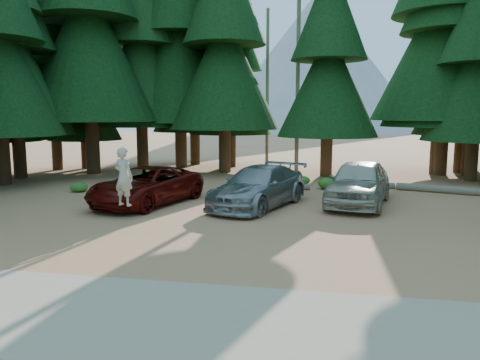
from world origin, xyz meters
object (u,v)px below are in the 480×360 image
at_px(frisbee_player, 124,177).
at_px(log_right, 459,191).
at_px(red_pickup, 147,186).
at_px(silver_minivan_right, 359,182).
at_px(silver_minivan_center, 258,187).
at_px(log_left, 266,186).
at_px(log_mid, 358,185).

bearing_deg(frisbee_player, log_right, -132.69).
bearing_deg(red_pickup, silver_minivan_right, 25.11).
bearing_deg(silver_minivan_center, log_right, 46.90).
bearing_deg(red_pickup, log_left, 62.83).
bearing_deg(log_mid, log_right, -14.27).
bearing_deg(log_left, red_pickup, -135.66).
bearing_deg(log_mid, red_pickup, -145.74).
bearing_deg(silver_minivan_right, frisbee_player, -140.19).
relative_size(red_pickup, log_left, 1.28).
bearing_deg(log_right, log_left, -160.04).
xyz_separation_m(frisbee_player, log_mid, (8.09, 8.60, -1.34)).
distance_m(log_left, log_mid, 4.50).
relative_size(silver_minivan_right, log_left, 1.25).
bearing_deg(silver_minivan_right, log_left, 154.12).
height_order(silver_minivan_center, log_mid, silver_minivan_center).
relative_size(silver_minivan_center, log_left, 1.28).
bearing_deg(log_right, frisbee_player, -129.88).
height_order(silver_minivan_center, silver_minivan_right, silver_minivan_right).
relative_size(silver_minivan_right, frisbee_player, 2.66).
bearing_deg(red_pickup, log_mid, 49.56).
relative_size(silver_minivan_center, log_right, 1.00).
distance_m(silver_minivan_center, log_left, 4.22).
bearing_deg(frisbee_player, red_pickup, -66.99).
height_order(log_mid, log_right, log_right).
relative_size(frisbee_player, log_right, 0.37).
height_order(log_left, log_mid, log_left).
height_order(red_pickup, log_right, red_pickup).
xyz_separation_m(frisbee_player, log_right, (12.37, 7.52, -1.31)).
xyz_separation_m(silver_minivan_center, log_mid, (4.05, 5.42, -0.63)).
relative_size(silver_minivan_right, log_right, 0.98).
relative_size(silver_minivan_center, log_mid, 1.55).
distance_m(silver_minivan_right, log_right, 5.62).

